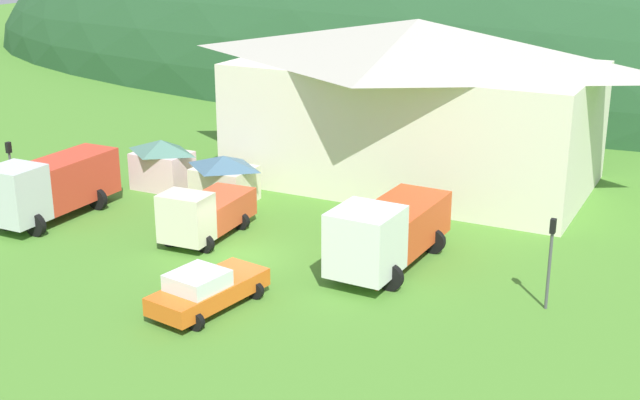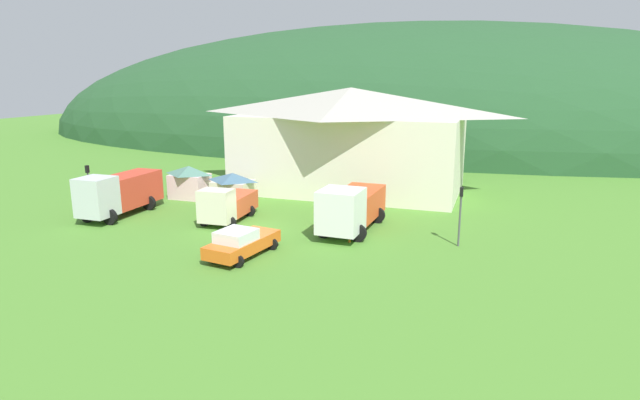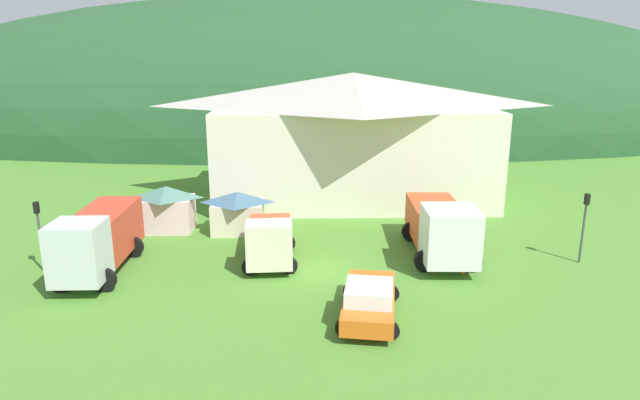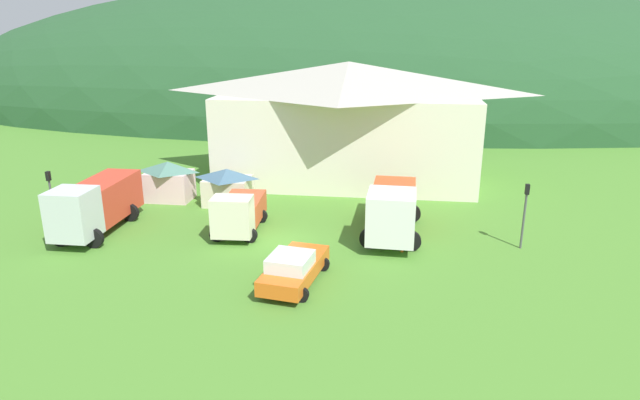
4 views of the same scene
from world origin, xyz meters
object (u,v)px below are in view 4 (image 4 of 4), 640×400
(traffic_light_west, at_px, (51,194))
(traffic_light_east, at_px, (525,209))
(light_truck_cream, at_px, (239,212))
(service_pickup_orange, at_px, (294,268))
(play_shed_cream, at_px, (228,186))
(tow_truck_silver, at_px, (95,204))
(play_shed_pink, at_px, (169,180))
(traffic_cone_near_pickup, at_px, (402,252))
(depot_building, at_px, (348,119))
(heavy_rig_white, at_px, (392,208))

(traffic_light_west, xyz_separation_m, traffic_light_east, (26.83, 0.67, 0.03))
(light_truck_cream, distance_m, service_pickup_orange, 7.66)
(play_shed_cream, xyz_separation_m, traffic_light_east, (18.08, -5.44, 0.99))
(play_shed_cream, distance_m, tow_truck_silver, 8.64)
(play_shed_pink, relative_size, service_pickup_orange, 0.62)
(service_pickup_orange, distance_m, traffic_cone_near_pickup, 6.86)
(depot_building, relative_size, traffic_light_east, 5.67)
(play_shed_cream, height_order, traffic_light_east, traffic_light_east)
(depot_building, bearing_deg, heavy_rig_white, -73.88)
(traffic_light_west, bearing_deg, service_pickup_orange, -18.91)
(heavy_rig_white, distance_m, traffic_cone_near_pickup, 2.90)
(play_shed_cream, distance_m, traffic_light_east, 18.90)
(play_shed_cream, relative_size, play_shed_pink, 1.00)
(tow_truck_silver, bearing_deg, traffic_cone_near_pickup, 87.76)
(play_shed_cream, bearing_deg, traffic_cone_near_pickup, -30.25)
(traffic_light_east, bearing_deg, tow_truck_silver, -178.16)
(play_shed_pink, height_order, traffic_cone_near_pickup, play_shed_pink)
(depot_building, xyz_separation_m, traffic_light_east, (10.64, -13.52, -2.40))
(heavy_rig_white, xyz_separation_m, traffic_cone_near_pickup, (0.59, -2.30, -1.67))
(light_truck_cream, distance_m, heavy_rig_white, 8.89)
(heavy_rig_white, height_order, traffic_cone_near_pickup, heavy_rig_white)
(play_shed_pink, xyz_separation_m, traffic_cone_near_pickup, (15.93, -7.16, -1.41))
(heavy_rig_white, bearing_deg, tow_truck_silver, -82.23)
(service_pickup_orange, bearing_deg, traffic_cone_near_pickup, 140.93)
(traffic_light_west, bearing_deg, play_shed_cream, 34.88)
(depot_building, height_order, play_shed_cream, depot_building)
(tow_truck_silver, relative_size, traffic_cone_near_pickup, 11.48)
(play_shed_pink, distance_m, tow_truck_silver, 6.79)
(light_truck_cream, bearing_deg, traffic_cone_near_pickup, 76.66)
(tow_truck_silver, relative_size, traffic_light_west, 2.01)
(tow_truck_silver, relative_size, light_truck_cream, 1.30)
(traffic_light_west, bearing_deg, light_truck_cream, 5.26)
(traffic_light_east, relative_size, traffic_cone_near_pickup, 5.82)
(light_truck_cream, distance_m, traffic_cone_near_pickup, 9.69)
(play_shed_cream, relative_size, heavy_rig_white, 0.42)
(light_truck_cream, bearing_deg, traffic_light_east, 85.69)
(traffic_light_east, height_order, traffic_cone_near_pickup, traffic_light_east)
(service_pickup_orange, bearing_deg, play_shed_cream, -140.84)
(play_shed_cream, distance_m, heavy_rig_white, 11.97)
(tow_truck_silver, relative_size, heavy_rig_white, 0.92)
(service_pickup_orange, relative_size, traffic_cone_near_pickup, 8.29)
(depot_building, relative_size, traffic_cone_near_pickup, 33.04)
(depot_building, bearing_deg, tow_truck_silver, -133.20)
(play_shed_cream, height_order, tow_truck_silver, tow_truck_silver)
(tow_truck_silver, distance_m, traffic_light_east, 24.08)
(traffic_light_east, bearing_deg, traffic_light_west, -178.58)
(service_pickup_orange, bearing_deg, heavy_rig_white, 155.81)
(play_shed_pink, relative_size, traffic_light_west, 0.90)
(play_shed_pink, bearing_deg, light_truck_cream, -40.04)
(tow_truck_silver, relative_size, traffic_light_east, 1.97)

